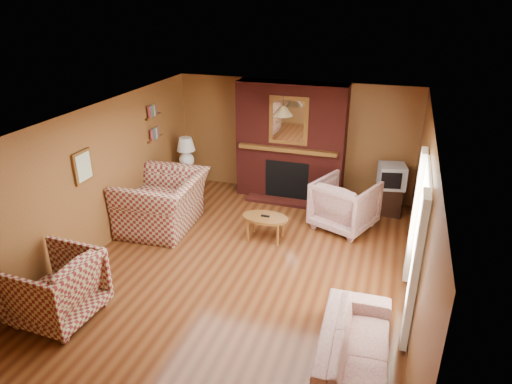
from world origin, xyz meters
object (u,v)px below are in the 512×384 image
(floral_sofa, at_px, (354,353))
(crt_tv, at_px, (392,176))
(floral_armchair, at_px, (345,204))
(table_lamp, at_px, (186,151))
(coffee_table, at_px, (265,220))
(side_table, at_px, (188,180))
(fireplace, at_px, (291,143))
(tv_stand, at_px, (389,200))
(plaid_armchair, at_px, (55,287))
(plaid_loveseat, at_px, (163,202))

(floral_sofa, relative_size, crt_tv, 3.48)
(floral_armchair, relative_size, table_lamp, 1.58)
(floral_sofa, bearing_deg, coffee_table, 32.88)
(side_table, bearing_deg, fireplace, 14.29)
(table_lamp, distance_m, tv_stand, 4.22)
(floral_sofa, distance_m, coffee_table, 3.24)
(floral_armchair, xyz_separation_m, tv_stand, (0.75, 0.87, -0.19))
(coffee_table, distance_m, crt_tv, 2.68)
(plaid_armchair, xyz_separation_m, floral_armchair, (3.25, 3.73, -0.00))
(plaid_armchair, relative_size, crt_tv, 1.79)
(floral_armchair, height_order, coffee_table, floral_armchair)
(table_lamp, height_order, tv_stand, table_lamp)
(plaid_loveseat, distance_m, plaid_armchair, 2.72)
(plaid_armchair, bearing_deg, tv_stand, 141.68)
(coffee_table, xyz_separation_m, side_table, (-2.15, 1.39, -0.07))
(plaid_armchair, xyz_separation_m, side_table, (-0.15, 4.25, -0.16))
(plaid_loveseat, distance_m, crt_tv, 4.34)
(coffee_table, height_order, crt_tv, crt_tv)
(tv_stand, bearing_deg, crt_tv, -88.01)
(fireplace, relative_size, plaid_loveseat, 1.57)
(floral_sofa, xyz_separation_m, tv_stand, (0.15, 4.39, -0.02))
(tv_stand, bearing_deg, plaid_armchair, -129.00)
(coffee_table, bearing_deg, table_lamp, 147.16)
(floral_armchair, bearing_deg, tv_stand, -108.24)
(floral_sofa, height_order, tv_stand, floral_sofa)
(plaid_loveseat, bearing_deg, crt_tv, 112.17)
(fireplace, xyz_separation_m, floral_armchair, (1.30, -1.06, -0.72))
(table_lamp, bearing_deg, coffee_table, -32.84)
(floral_armchair, xyz_separation_m, crt_tv, (0.75, 0.87, 0.31))
(fireplace, relative_size, floral_armchair, 2.37)
(fireplace, xyz_separation_m, coffee_table, (0.05, -1.92, -0.81))
(fireplace, bearing_deg, table_lamp, -165.71)
(floral_armchair, relative_size, coffee_table, 1.26)
(plaid_armchair, height_order, floral_armchair, plaid_armchair)
(coffee_table, height_order, side_table, side_table)
(floral_sofa, bearing_deg, side_table, 42.69)
(floral_armchair, bearing_deg, floral_sofa, 122.02)
(coffee_table, distance_m, tv_stand, 2.65)
(floral_sofa, distance_m, table_lamp, 5.73)
(floral_sofa, bearing_deg, plaid_loveseat, 54.21)
(floral_sofa, relative_size, tv_stand, 3.61)
(floral_sofa, bearing_deg, floral_armchair, 7.68)
(plaid_loveseat, relative_size, crt_tv, 2.69)
(fireplace, bearing_deg, side_table, -165.71)
(floral_sofa, xyz_separation_m, floral_armchair, (-0.60, 3.52, 0.17))
(plaid_loveseat, height_order, coffee_table, plaid_loveseat)
(floral_armchair, height_order, tv_stand, floral_armchair)
(side_table, bearing_deg, floral_sofa, -45.32)
(floral_armchair, relative_size, tv_stand, 1.85)
(plaid_loveseat, distance_m, side_table, 1.57)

